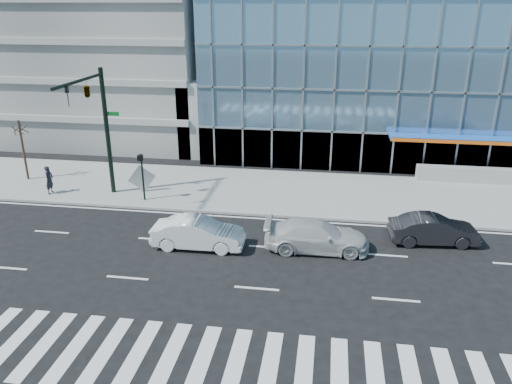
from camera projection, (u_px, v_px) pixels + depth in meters
ground at (268, 247)px, 25.72m from camera, size 160.00×160.00×0.00m
sidewalk at (283, 191)px, 33.07m from camera, size 120.00×8.00×0.15m
theatre_building at (459, 52)px, 45.06m from camera, size 42.00×26.00×15.00m
parking_garage at (101, 21)px, 48.91m from camera, size 24.00×24.00×20.00m
ramp_block at (225, 113)px, 42.09m from camera, size 6.00×8.00×6.00m
traffic_signal at (93, 105)px, 29.25m from camera, size 1.14×5.74×8.00m
ped_signal_post at (142, 170)px, 30.70m from camera, size 0.30×0.33×3.00m
street_tree_near at (20, 129)px, 33.80m from camera, size 1.10×1.10×4.23m
white_suv at (317, 236)px, 25.22m from camera, size 5.38×2.39×1.53m
white_sedan at (198, 233)px, 25.47m from camera, size 4.76×1.74×1.56m
dark_sedan at (434, 230)px, 25.93m from camera, size 4.67×2.01×1.50m
pedestrian at (49, 180)px, 32.17m from camera, size 0.46×0.68×1.84m
tilted_panel at (142, 178)px, 32.48m from camera, size 1.74×0.64×1.82m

